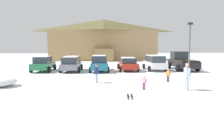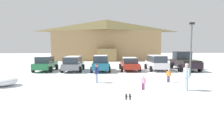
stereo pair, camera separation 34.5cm
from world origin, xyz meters
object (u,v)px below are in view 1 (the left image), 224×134
skier_adult_in_blue_parka (187,75)px  lamp_post (189,46)px  parked_grey_wagon (71,63)px  pickup_truck (182,61)px  pair_of_skis (130,96)px  skier_child_in_orange_jacket (168,75)px  ski_lodge (103,40)px  skier_teen_in_navy_coat (97,72)px  parked_white_suv (154,62)px  parked_red_sedan (128,64)px  parked_teal_hatchback (99,63)px  parked_green_coupe (43,64)px  skier_child_in_pink_snowsuit (144,82)px

skier_adult_in_blue_parka → lamp_post: (3.24, 6.25, 1.86)m
lamp_post → parked_grey_wagon: bearing=158.6°
pickup_truck → skier_adult_in_blue_parka: 12.00m
pair_of_skis → skier_child_in_orange_jacket: bearing=48.1°
ski_lodge → skier_teen_in_navy_coat: (-2.00, -27.23, -3.45)m
parked_grey_wagon → parked_white_suv: parked_white_suv is taller
parked_red_sedan → parked_white_suv: parked_white_suv is taller
skier_adult_in_blue_parka → lamp_post: 7.28m
parked_teal_hatchback → parked_grey_wagon: bearing=174.6°
parked_red_sedan → parked_white_suv: bearing=-2.0°
ski_lodge → skier_adult_in_blue_parka: (3.51, -30.34, -3.30)m
parked_grey_wagon → parked_white_suv: bearing=0.3°
ski_lodge → pickup_truck: bearing=-66.8°
parked_grey_wagon → parked_green_coupe: bearing=176.0°
parked_teal_hatchback → lamp_post: bearing=-26.6°
parked_white_suv → skier_teen_in_navy_coat: 10.27m
ski_lodge → pair_of_skis: ski_lodge is taller
skier_child_in_pink_snowsuit → pair_of_skis: 2.08m
parked_grey_wagon → skier_child_in_orange_jacket: bearing=-44.0°
parked_teal_hatchback → skier_teen_in_navy_coat: (-0.45, -7.31, -0.09)m
pickup_truck → skier_child_in_orange_jacket: pickup_truck is taller
skier_teen_in_navy_coat → pair_of_skis: bearing=-68.7°
parked_red_sedan → lamp_post: bearing=-42.6°
skier_teen_in_navy_coat → pair_of_skis: 4.76m
parked_grey_wagon → skier_child_in_orange_jacket: (8.07, -7.80, -0.33)m
pickup_truck → skier_child_in_pink_snowsuit: 12.97m
parked_red_sedan → skier_adult_in_blue_parka: size_ratio=2.85×
skier_child_in_orange_jacket → skier_child_in_pink_snowsuit: 3.60m
parked_green_coupe → parked_white_suv: (12.57, -0.17, 0.09)m
parked_red_sedan → skier_child_in_pink_snowsuit: bearing=-94.5°
pair_of_skis → lamp_post: bearing=46.9°
parked_teal_hatchback → lamp_post: (8.30, -4.16, 1.93)m
ski_lodge → pair_of_skis: size_ratio=16.39×
parked_green_coupe → pair_of_skis: (7.42, -12.20, -0.82)m
parked_white_suv → skier_child_in_pink_snowsuit: parked_white_suv is taller
parked_grey_wagon → skier_adult_in_blue_parka: size_ratio=2.87×
parked_white_suv → parked_grey_wagon: bearing=-179.7°
pickup_truck → skier_teen_in_navy_coat: bearing=-142.5°
parked_white_suv → parked_teal_hatchback: bearing=-177.0°
parked_red_sedan → skier_teen_in_navy_coat: bearing=-115.8°
parked_green_coupe → parked_white_suv: size_ratio=0.94×
parked_red_sedan → skier_teen_in_navy_coat: 8.61m
skier_child_in_orange_jacket → pair_of_skis: size_ratio=0.74×
parked_green_coupe → lamp_post: (14.47, -4.67, 1.97)m
pickup_truck → skier_child_in_orange_jacket: 9.45m
parked_white_suv → skier_child_in_orange_jacket: (-1.40, -7.85, -0.37)m
parked_red_sedan → skier_child_in_orange_jacket: parked_red_sedan is taller
parked_grey_wagon → pair_of_skis: (4.32, -11.98, -0.87)m
ski_lodge → parked_red_sedan: 19.86m
skier_child_in_pink_snowsuit → skier_teen_in_navy_coat: bearing=136.6°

